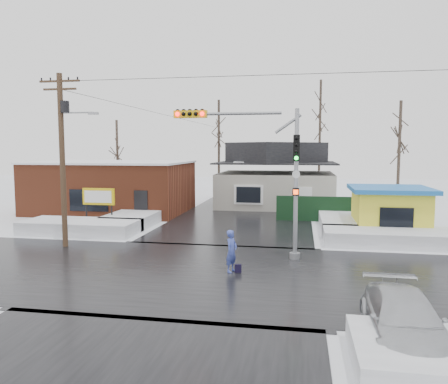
% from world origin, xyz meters
% --- Properties ---
extents(ground, '(120.00, 120.00, 0.00)m').
position_xyz_m(ground, '(0.00, 0.00, 0.00)').
color(ground, white).
rests_on(ground, ground).
extents(road_ns, '(10.00, 120.00, 0.02)m').
position_xyz_m(road_ns, '(0.00, 0.00, 0.01)').
color(road_ns, black).
rests_on(road_ns, ground).
extents(road_ew, '(120.00, 10.00, 0.02)m').
position_xyz_m(road_ew, '(0.00, 0.00, 0.01)').
color(road_ew, black).
rests_on(road_ew, ground).
extents(snowbank_nw, '(7.00, 3.00, 0.80)m').
position_xyz_m(snowbank_nw, '(-9.00, 7.00, 0.40)').
color(snowbank_nw, white).
rests_on(snowbank_nw, ground).
extents(snowbank_ne, '(7.00, 3.00, 0.80)m').
position_xyz_m(snowbank_ne, '(9.00, 7.00, 0.40)').
color(snowbank_ne, white).
rests_on(snowbank_ne, ground).
extents(snowbank_nside_w, '(3.00, 8.00, 0.80)m').
position_xyz_m(snowbank_nside_w, '(-7.00, 12.00, 0.40)').
color(snowbank_nside_w, white).
rests_on(snowbank_nside_w, ground).
extents(snowbank_nside_e, '(3.00, 8.00, 0.80)m').
position_xyz_m(snowbank_nside_e, '(7.00, 12.00, 0.40)').
color(snowbank_nside_e, white).
rests_on(snowbank_nside_e, ground).
extents(traffic_signal, '(6.05, 0.68, 7.00)m').
position_xyz_m(traffic_signal, '(2.43, 2.97, 4.54)').
color(traffic_signal, gray).
rests_on(traffic_signal, ground).
extents(utility_pole, '(3.15, 0.44, 9.00)m').
position_xyz_m(utility_pole, '(-7.93, 3.50, 5.11)').
color(utility_pole, '#382619').
rests_on(utility_pole, ground).
extents(brick_building, '(12.20, 8.20, 4.12)m').
position_xyz_m(brick_building, '(-11.00, 15.99, 2.08)').
color(brick_building, brown).
rests_on(brick_building, ground).
extents(marquee_sign, '(2.20, 0.21, 2.55)m').
position_xyz_m(marquee_sign, '(-9.00, 9.49, 1.92)').
color(marquee_sign, black).
rests_on(marquee_sign, ground).
extents(house, '(10.40, 8.40, 5.76)m').
position_xyz_m(house, '(2.00, 22.00, 2.62)').
color(house, '#A5A295').
rests_on(house, ground).
extents(kiosk, '(4.60, 4.60, 2.88)m').
position_xyz_m(kiosk, '(9.50, 9.99, 1.46)').
color(kiosk, yellow).
rests_on(kiosk, ground).
extents(fence, '(8.00, 0.12, 1.80)m').
position_xyz_m(fence, '(6.50, 14.00, 0.90)').
color(fence, black).
rests_on(fence, ground).
extents(tree_far_left, '(3.00, 3.00, 10.00)m').
position_xyz_m(tree_far_left, '(-4.00, 26.00, 7.95)').
color(tree_far_left, '#332821').
rests_on(tree_far_left, ground).
extents(tree_far_mid, '(3.00, 3.00, 12.00)m').
position_xyz_m(tree_far_mid, '(6.00, 28.00, 9.54)').
color(tree_far_mid, '#332821').
rests_on(tree_far_mid, ground).
extents(tree_far_right, '(3.00, 3.00, 9.00)m').
position_xyz_m(tree_far_right, '(12.00, 20.00, 7.16)').
color(tree_far_right, '#332821').
rests_on(tree_far_right, ground).
extents(tree_far_west, '(3.00, 3.00, 8.00)m').
position_xyz_m(tree_far_west, '(-14.00, 24.00, 6.36)').
color(tree_far_west, '#332821').
rests_on(tree_far_west, ground).
extents(pedestrian, '(0.63, 0.76, 1.78)m').
position_xyz_m(pedestrian, '(1.42, 0.32, 0.89)').
color(pedestrian, '#3E4EAE').
rests_on(pedestrian, ground).
extents(car, '(1.90, 4.62, 1.34)m').
position_xyz_m(car, '(6.96, -5.65, 0.67)').
color(car, silver).
rests_on(car, ground).
extents(shopping_bag, '(0.30, 0.18, 0.35)m').
position_xyz_m(shopping_bag, '(1.70, 0.26, 0.17)').
color(shopping_bag, black).
rests_on(shopping_bag, ground).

